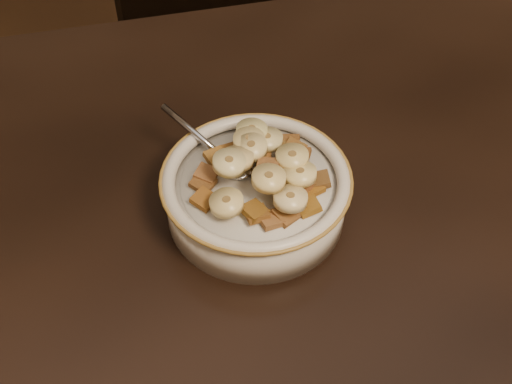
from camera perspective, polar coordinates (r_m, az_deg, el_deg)
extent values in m
cube|color=black|center=(0.68, 17.87, -4.36)|extent=(1.40, 0.90, 0.04)
cube|color=black|center=(1.21, -1.18, 5.87)|extent=(0.46, 0.46, 0.87)
cylinder|color=silver|center=(0.63, 0.00, -0.55)|extent=(0.18, 0.18, 0.04)
cylinder|color=silver|center=(0.61, 0.00, 0.76)|extent=(0.15, 0.15, 0.00)
ellipsoid|color=#A9ADBB|center=(0.62, -1.92, 2.31)|extent=(0.05, 0.05, 0.01)
cube|color=brown|center=(0.61, 3.12, 1.71)|extent=(0.02, 0.02, 0.01)
cube|color=brown|center=(0.58, 0.06, -1.96)|extent=(0.02, 0.02, 0.01)
cube|color=brown|center=(0.63, -2.19, 3.57)|extent=(0.02, 0.02, 0.01)
cube|color=brown|center=(0.60, 3.79, 0.40)|extent=(0.03, 0.03, 0.01)
cube|color=brown|center=(0.59, 4.69, -1.27)|extent=(0.02, 0.02, 0.01)
cube|color=brown|center=(0.58, -0.15, -1.67)|extent=(0.03, 0.03, 0.01)
cube|color=brown|center=(0.58, 1.33, -2.46)|extent=(0.02, 0.02, 0.01)
cube|color=brown|center=(0.62, 0.45, 3.50)|extent=(0.02, 0.03, 0.01)
cube|color=brown|center=(0.64, 2.92, 4.45)|extent=(0.03, 0.03, 0.01)
cube|color=brown|center=(0.61, 4.12, 0.91)|extent=(0.02, 0.02, 0.01)
cube|color=brown|center=(0.59, -4.62, -0.65)|extent=(0.03, 0.03, 0.01)
cube|color=olive|center=(0.60, 1.78, 2.11)|extent=(0.02, 0.02, 0.01)
cube|color=brown|center=(0.63, 3.43, 3.83)|extent=(0.03, 0.03, 0.01)
cube|color=brown|center=(0.59, 2.93, 0.61)|extent=(0.03, 0.03, 0.01)
cube|color=#985B2C|center=(0.61, -4.44, 1.60)|extent=(0.03, 0.03, 0.01)
cube|color=#90601D|center=(0.64, 0.26, 4.41)|extent=(0.03, 0.03, 0.01)
cube|color=brown|center=(0.62, -0.36, 3.46)|extent=(0.02, 0.02, 0.01)
cube|color=olive|center=(0.64, 3.14, 4.12)|extent=(0.03, 0.03, 0.01)
cube|color=brown|center=(0.59, 1.06, 2.32)|extent=(0.03, 0.03, 0.01)
cube|color=#8B5616|center=(0.60, 4.95, 0.45)|extent=(0.02, 0.02, 0.01)
cube|color=brown|center=(0.58, 2.68, -2.00)|extent=(0.03, 0.03, 0.01)
cube|color=brown|center=(0.63, 3.89, 3.24)|extent=(0.03, 0.03, 0.01)
cube|color=#94601B|center=(0.63, -3.53, 3.10)|extent=(0.03, 0.03, 0.01)
cube|color=brown|center=(0.61, -4.72, 0.82)|extent=(0.03, 0.03, 0.01)
cube|color=brown|center=(0.61, 5.63, 1.06)|extent=(0.02, 0.02, 0.01)
cylinder|color=#CEBB7F|center=(0.63, 0.97, 4.70)|extent=(0.03, 0.04, 0.01)
cylinder|color=#FFE19F|center=(0.57, 3.07, -0.59)|extent=(0.04, 0.04, 0.01)
cylinder|color=#FFF1A5|center=(0.63, -0.38, 5.40)|extent=(0.04, 0.04, 0.01)
cylinder|color=beige|center=(0.61, -0.43, 3.98)|extent=(0.04, 0.04, 0.01)
cylinder|color=#D0BA85|center=(0.60, 3.24, 3.10)|extent=(0.04, 0.04, 0.01)
cylinder|color=#FFE8AA|center=(0.59, -2.39, 2.60)|extent=(0.04, 0.04, 0.01)
cylinder|color=tan|center=(0.59, -1.68, 2.98)|extent=(0.03, 0.03, 0.01)
cylinder|color=#F5E699|center=(0.61, -0.61, 4.54)|extent=(0.04, 0.04, 0.01)
cylinder|color=#F0D77B|center=(0.57, 1.15, 1.21)|extent=(0.04, 0.04, 0.01)
cylinder|color=#F7D688|center=(0.57, -2.63, -0.97)|extent=(0.04, 0.04, 0.01)
cylinder|color=#FDD37C|center=(0.59, 3.93, 1.60)|extent=(0.04, 0.04, 0.02)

